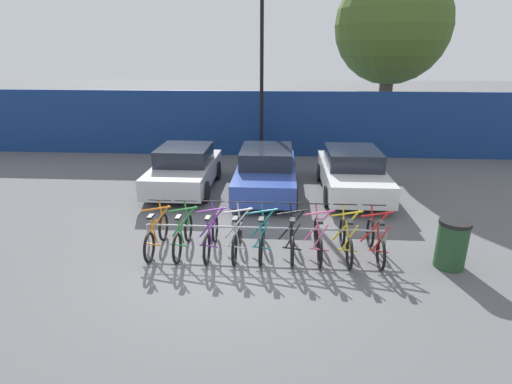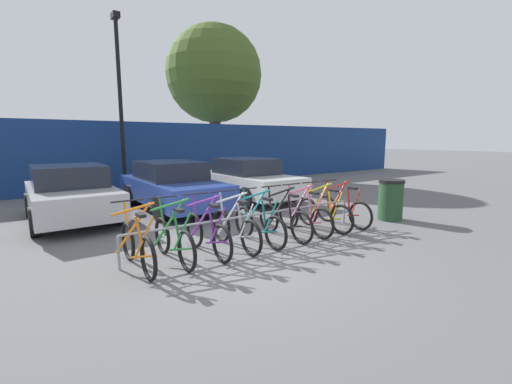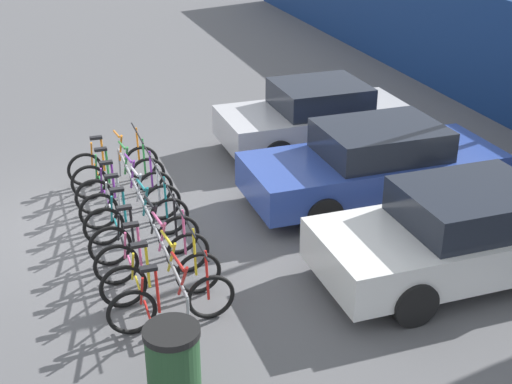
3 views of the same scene
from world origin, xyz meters
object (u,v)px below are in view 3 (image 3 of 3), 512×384
object	(u,v)px
bicycle_red	(172,301)
bicycle_black	(145,238)
bicycle_green	(119,176)
car_white	(463,233)
car_blue	(374,164)
bicycle_silver	(131,204)
trash_bin	(174,367)
car_silver	(316,117)
bicycle_yellow	(162,277)
bike_rack	(146,212)
bicycle_orange	(113,164)
bicycle_pink	(153,256)
bicycle_teal	(137,219)
bicycle_purple	(125,190)

from	to	relation	value
bicycle_red	bicycle_black	bearing A→B (deg)	176.95
bicycle_green	car_white	xyz separation A→B (m)	(4.36, 4.26, 0.31)
bicycle_green	car_blue	world-z (taller)	car_blue
bicycle_silver	trash_bin	distance (m)	4.48
bicycle_green	car_blue	xyz separation A→B (m)	(1.67, 4.25, 0.31)
car_silver	car_blue	world-z (taller)	same
bicycle_silver	bicycle_yellow	xyz separation A→B (m)	(2.37, 0.00, 0.00)
bike_rack	bicycle_silver	xyz separation A→B (m)	(-0.60, -0.15, -0.13)
bicycle_silver	bicycle_black	world-z (taller)	same
bicycle_orange	bicycle_pink	world-z (taller)	same
bicycle_yellow	car_white	size ratio (longest dim) A/B	0.40
bicycle_orange	car_white	xyz separation A→B (m)	(4.96, 4.26, 0.31)
bicycle_green	car_silver	xyz separation A→B (m)	(-0.96, 4.27, 0.31)
bicycle_pink	car_blue	world-z (taller)	car_blue
bicycle_yellow	car_silver	xyz separation A→B (m)	(-4.54, 4.27, 0.31)
bicycle_pink	bicycle_orange	bearing A→B (deg)	-179.66
bicycle_black	trash_bin	bearing A→B (deg)	-2.78
bicycle_teal	bicycle_pink	distance (m)	1.22
bicycle_red	bike_rack	bearing A→B (deg)	173.42
car_silver	car_white	size ratio (longest dim) A/B	0.92
bicycle_pink	bicycle_red	world-z (taller)	same
bicycle_orange	bicycle_yellow	xyz separation A→B (m)	(4.18, 0.00, 0.00)
bicycle_orange	trash_bin	bearing A→B (deg)	-4.35
bicycle_purple	trash_bin	distance (m)	5.05
car_blue	bike_rack	bearing A→B (deg)	-88.11
bicycle_purple	car_white	size ratio (longest dim) A/B	0.40
bicycle_orange	bicycle_teal	size ratio (longest dim) A/B	1.00
bike_rack	bicycle_green	bearing A→B (deg)	-175.30
bike_rack	bicycle_green	distance (m)	1.82
bicycle_silver	bicycle_pink	size ratio (longest dim) A/B	1.00
bicycle_black	trash_bin	size ratio (longest dim) A/B	1.66
car_silver	bicycle_red	bearing A→B (deg)	-39.54
bicycle_green	car_blue	size ratio (longest dim) A/B	0.38
bicycle_green	bicycle_red	world-z (taller)	same
car_blue	bicycle_teal	bearing A→B (deg)	-88.81
car_blue	car_white	distance (m)	2.69
bicycle_pink	trash_bin	bearing A→B (deg)	-6.34
bicycle_purple	bicycle_teal	bearing A→B (deg)	-1.12
bicycle_silver	bicycle_black	size ratio (longest dim) A/B	1.00
bicycle_purple	car_silver	distance (m)	4.57
bicycle_green	bicycle_teal	world-z (taller)	same
bicycle_purple	bicycle_black	distance (m)	1.78
car_silver	car_blue	size ratio (longest dim) A/B	0.86
bicycle_black	bicycle_teal	bearing A→B (deg)	-177.25
bicycle_green	bicycle_yellow	bearing A→B (deg)	-0.01
bicycle_silver	car_silver	world-z (taller)	car_silver
bicycle_orange	bicycle_purple	xyz separation A→B (m)	(1.23, 0.00, 0.00)
bicycle_teal	car_white	distance (m)	5.00
bicycle_black	trash_bin	distance (m)	3.28
bicycle_yellow	car_white	xyz separation A→B (m)	(0.78, 4.26, 0.31)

